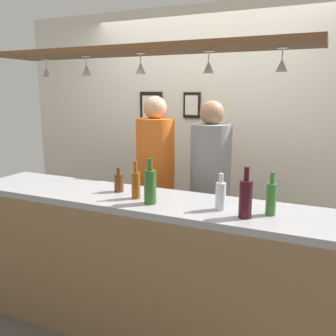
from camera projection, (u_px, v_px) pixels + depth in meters
ground_plane at (163, 306)px, 3.02m from camera, size 8.00×8.00×0.00m
back_wall at (208, 137)px, 3.73m from camera, size 4.40×0.06×2.60m
bar_counter at (131, 253)px, 2.42m from camera, size 2.70×0.55×1.05m
overhead_glass_rack at (143, 50)px, 2.33m from camera, size 2.20×0.36×0.04m
hanging_wineglass_far_left at (47, 71)px, 2.76m from camera, size 0.07×0.07×0.13m
hanging_wineglass_left at (86, 69)px, 2.51m from camera, size 0.07×0.07×0.13m
hanging_wineglass_center_left at (141, 68)px, 2.31m from camera, size 0.07×0.07×0.13m
hanging_wineglass_center at (209, 66)px, 2.20m from camera, size 0.07×0.07×0.13m
hanging_wineglass_center_right at (282, 64)px, 2.03m from camera, size 0.07×0.07×0.13m
person_left_orange_shirt at (156, 173)px, 3.24m from camera, size 0.34×0.34×1.73m
person_middle_grey_shirt at (210, 181)px, 3.04m from camera, size 0.34×0.34×1.69m
bottle_beer_amber_tall at (136, 184)px, 2.44m from camera, size 0.06×0.06×0.26m
bottle_wine_dark_red at (246, 198)px, 2.06m from camera, size 0.08×0.08×0.30m
bottle_soda_clear at (221, 195)px, 2.21m from camera, size 0.06×0.06×0.23m
bottle_beer_brown_stubby at (119, 182)px, 2.61m from camera, size 0.07×0.07×0.18m
bottle_beer_green_import at (271, 198)px, 2.11m from camera, size 0.06×0.06×0.26m
bottle_champagne_green at (150, 186)px, 2.33m from camera, size 0.08×0.08×0.30m
picture_frame_crest at (192, 105)px, 3.69m from camera, size 0.18×0.02×0.26m
picture_frame_caricature at (151, 108)px, 3.88m from camera, size 0.26×0.02×0.34m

